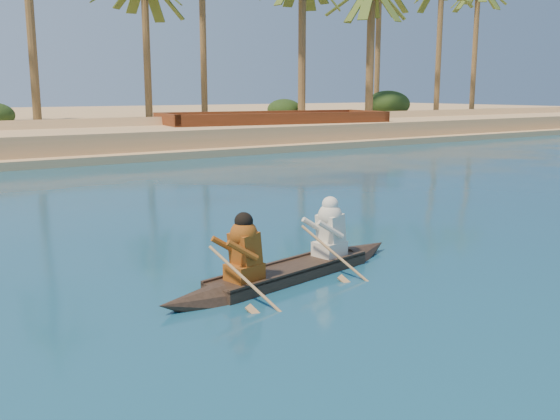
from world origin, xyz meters
TOP-DOWN VIEW (x-y plane):
  - canoe at (7.79, 3.58)m, footprint 5.52×1.80m
  - barge_right at (22.73, 27.00)m, footprint 14.25×6.47m

SIDE VIEW (x-z plane):
  - canoe at x=7.79m, z-range -0.46..1.05m
  - barge_right at x=22.73m, z-range -0.34..1.95m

